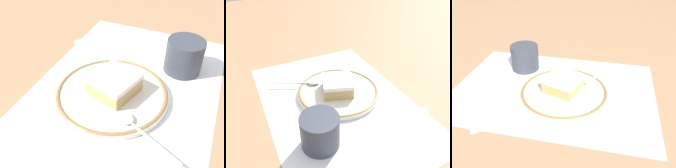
% 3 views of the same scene
% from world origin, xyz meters
% --- Properties ---
extents(ground_plane, '(2.40, 2.40, 0.00)m').
position_xyz_m(ground_plane, '(0.00, 0.00, 0.00)').
color(ground_plane, '#9E7551').
extents(placemat, '(0.52, 0.36, 0.00)m').
position_xyz_m(placemat, '(0.00, 0.00, 0.00)').
color(placemat, white).
rests_on(placemat, ground_plane).
extents(plate, '(0.22, 0.22, 0.01)m').
position_xyz_m(plate, '(-0.03, 0.02, 0.01)').
color(plate, silver).
rests_on(plate, placemat).
extents(cake_slice, '(0.10, 0.10, 0.04)m').
position_xyz_m(cake_slice, '(-0.03, 0.01, 0.03)').
color(cake_slice, tan).
rests_on(cake_slice, plate).
extents(spoon, '(0.07, 0.13, 0.01)m').
position_xyz_m(spoon, '(-0.10, -0.05, 0.02)').
color(spoon, silver).
rests_on(spoon, plate).
extents(cup, '(0.08, 0.08, 0.07)m').
position_xyz_m(cup, '(0.11, -0.09, 0.03)').
color(cup, '#383D47').
rests_on(cup, placemat).
extents(napkin, '(0.18, 0.18, 0.00)m').
position_xyz_m(napkin, '(0.12, 0.10, 0.00)').
color(napkin, white).
rests_on(napkin, placemat).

